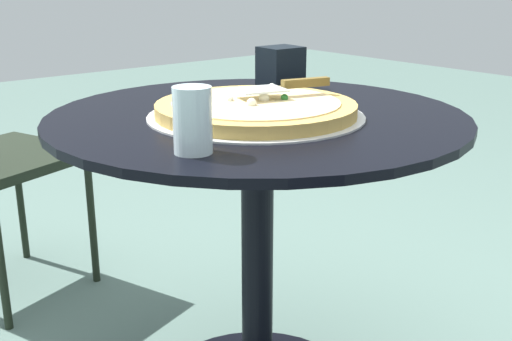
{
  "coord_description": "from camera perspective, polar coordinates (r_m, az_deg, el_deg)",
  "views": [
    {
      "loc": [
        -0.85,
        -1.03,
        1.0
      ],
      "look_at": [
        -0.02,
        -0.03,
        0.59
      ],
      "focal_mm": 44.99,
      "sensor_mm": 36.0,
      "label": 1
    }
  ],
  "objects": [
    {
      "name": "napkin_dispenser",
      "position": [
        1.67,
        2.2,
        9.19
      ],
      "size": [
        0.1,
        0.09,
        0.1
      ],
      "primitive_type": "cube",
      "rotation": [
        0.0,
        0.0,
        6.24
      ],
      "color": "black",
      "rests_on": "patio_table"
    },
    {
      "name": "pizza_server",
      "position": [
        1.37,
        2.58,
        7.53
      ],
      "size": [
        0.22,
        0.1,
        0.02
      ],
      "color": "silver",
      "rests_on": "pizza_on_tray"
    },
    {
      "name": "drinking_cup",
      "position": [
        1.06,
        -5.66,
        4.47
      ],
      "size": [
        0.07,
        0.07,
        0.11
      ],
      "primitive_type": "cylinder",
      "color": "white",
      "rests_on": "patio_table"
    },
    {
      "name": "patio_table",
      "position": [
        1.43,
        0.12,
        -3.16
      ],
      "size": [
        0.89,
        0.89,
        0.71
      ],
      "color": "black",
      "rests_on": "ground"
    },
    {
      "name": "pizza_on_tray",
      "position": [
        1.33,
        -0.0,
        5.46
      ],
      "size": [
        0.45,
        0.45,
        0.05
      ],
      "color": "silver",
      "rests_on": "patio_table"
    }
  ]
}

